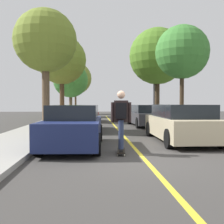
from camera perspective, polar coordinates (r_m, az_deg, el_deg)
name	(u,v)px	position (r m, az deg, el deg)	size (l,w,h in m)	color
ground	(145,159)	(7.09, 6.94, -9.97)	(80.00, 80.00, 0.00)	#3D3A38
center_line	(126,139)	(10.99, 3.07, -5.71)	(0.12, 39.20, 0.01)	gold
parked_car_left_nearest	(74,127)	(8.93, -8.08, -3.09)	(1.95, 4.24, 1.39)	navy
parked_car_left_near	(82,118)	(14.32, -6.44, -1.37)	(1.99, 4.21, 1.29)	#38383D
parked_car_left_far	(86,114)	(21.18, -5.55, -0.37)	(2.00, 4.11, 1.27)	maroon
parked_car_right_nearest	(180,123)	(10.53, 14.33, -2.29)	(1.98, 4.66, 1.40)	#BCAD89
parked_car_right_near	(146,116)	(17.23, 7.19, -0.79)	(1.92, 4.68, 1.35)	#38383D
street_tree_left_nearest	(45,41)	(14.72, -13.96, 14.36)	(3.25, 3.25, 6.18)	brown
street_tree_left_near	(62,60)	(21.47, -10.62, 10.75)	(3.76, 3.76, 6.54)	#4C3823
street_tree_left_far	(71,80)	(28.86, -8.78, 6.68)	(3.68, 3.68, 5.60)	brown
street_tree_left_farthest	(75,78)	(36.17, -7.76, 7.08)	(4.25, 4.25, 6.74)	#4C3823
street_tree_right_nearest	(182,52)	(16.55, 14.66, 12.16)	(3.12, 3.12, 5.86)	#3D2D1E
street_tree_right_near	(157,56)	(22.58, 9.61, 11.56)	(4.57, 4.57, 7.43)	#3D2D1E
fire_hydrant	(183,121)	(15.02, 14.78, -1.88)	(0.20, 0.20, 0.70)	#B2140F
streetlamp	(154,86)	(23.00, 8.92, 5.55)	(0.36, 0.24, 4.81)	#38383D
skateboard	(121,151)	(7.76, 1.94, -8.26)	(0.30, 0.86, 0.10)	black
skateboarder	(121,117)	(7.62, 1.95, -1.00)	(0.59, 0.71, 1.71)	black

